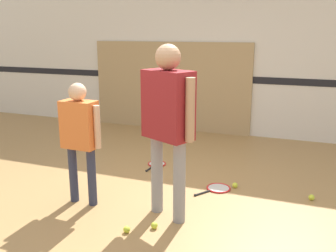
% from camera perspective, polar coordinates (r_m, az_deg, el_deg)
% --- Properties ---
extents(ground_plane, '(16.00, 16.00, 0.00)m').
position_cam_1_polar(ground_plane, '(4.15, -1.33, -12.39)').
color(ground_plane, '#A87F4C').
extents(wall_back, '(16.00, 0.07, 3.20)m').
position_cam_1_polar(wall_back, '(6.90, 9.19, 11.85)').
color(wall_back, silver).
rests_on(wall_back, ground_plane).
extents(wall_panel, '(3.11, 0.05, 1.67)m').
position_cam_1_polar(wall_panel, '(7.21, 0.30, 6.06)').
color(wall_panel, tan).
rests_on(wall_panel, ground_plane).
extents(person_instructor, '(0.61, 0.45, 1.75)m').
position_cam_1_polar(person_instructor, '(3.62, 0.00, 1.83)').
color(person_instructor, gray).
rests_on(person_instructor, ground_plane).
extents(person_student_left, '(0.51, 0.22, 1.34)m').
position_cam_1_polar(person_student_left, '(4.09, -13.30, -0.71)').
color(person_student_left, '#2D334C').
rests_on(person_student_left, ground_plane).
extents(racket_spare_on_floor, '(0.43, 0.52, 0.03)m').
position_cam_1_polar(racket_spare_on_floor, '(4.64, 7.52, -9.40)').
color(racket_spare_on_floor, red).
rests_on(racket_spare_on_floor, ground_plane).
extents(racket_second_spare, '(0.28, 0.47, 0.03)m').
position_cam_1_polar(racket_second_spare, '(5.39, -1.80, -5.83)').
color(racket_second_spare, red).
rests_on(racket_second_spare, ground_plane).
extents(tennis_ball_near_instructor, '(0.07, 0.07, 0.07)m').
position_cam_1_polar(tennis_ball_near_instructor, '(3.75, -2.10, -14.90)').
color(tennis_ball_near_instructor, '#CCE038').
rests_on(tennis_ball_near_instructor, ground_plane).
extents(tennis_ball_by_spare_racket, '(0.07, 0.07, 0.07)m').
position_cam_1_polar(tennis_ball_by_spare_racket, '(4.70, 10.18, -8.88)').
color(tennis_ball_by_spare_racket, '#CCE038').
rests_on(tennis_ball_by_spare_racket, ground_plane).
extents(tennis_ball_stray_left, '(0.07, 0.07, 0.07)m').
position_cam_1_polar(tennis_ball_stray_left, '(4.61, 21.03, -10.12)').
color(tennis_ball_stray_left, '#CCE038').
rests_on(tennis_ball_stray_left, ground_plane).
extents(tennis_ball_stray_right, '(0.07, 0.07, 0.07)m').
position_cam_1_polar(tennis_ball_stray_right, '(3.70, -6.32, -15.40)').
color(tennis_ball_stray_right, '#CCE038').
rests_on(tennis_ball_stray_right, ground_plane).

